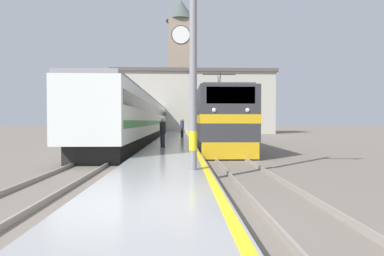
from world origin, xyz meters
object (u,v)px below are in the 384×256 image
Objects in this scene: locomotive_train at (212,120)px; second_waiting_passenger at (182,127)px; passenger_train at (145,119)px; clock_tower at (181,61)px; catenary_mast at (196,36)px; person_on_platform at (163,132)px.

locomotive_train reaches higher than second_waiting_passenger.
passenger_train is 31.77m from clock_tower.
catenary_mast is at bearing -79.30° from passenger_train.
passenger_train reaches higher than second_waiting_passenger.
second_waiting_passenger is 35.75m from clock_tower.
catenary_mast is at bearing -97.88° from locomotive_train.
locomotive_train is 40.07m from clock_tower.
person_on_platform is (-1.52, 8.01, -3.23)m from catenary_mast.
person_on_platform is (2.76, -14.64, -0.87)m from passenger_train.
passenger_train is at bearing 100.70° from catenary_mast.
second_waiting_passenger is (1.14, 10.44, 0.06)m from person_on_platform.
catenary_mast is at bearing -89.41° from clock_tower.
locomotive_train is 6.70m from person_on_platform.
second_waiting_passenger is at bearing 83.76° from person_on_platform.
clock_tower reaches higher than passenger_train.
locomotive_train is 14.09m from catenary_mast.
person_on_platform is (-3.42, -5.72, -0.69)m from locomotive_train.
locomotive_train is at bearing -86.35° from clock_tower.
clock_tower reaches higher than second_waiting_passenger.
person_on_platform is at bearing 100.77° from catenary_mast.
locomotive_train is at bearing 59.11° from person_on_platform.
clock_tower is (3.75, 29.18, 12.02)m from passenger_train.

